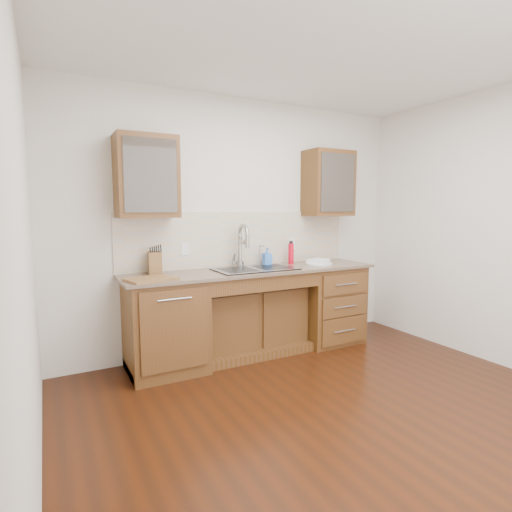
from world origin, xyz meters
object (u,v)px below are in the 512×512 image
soap_bottle (267,257)px  plate (319,264)px  cutting_board (151,279)px  knife_block (155,263)px  water_bottle (291,254)px

soap_bottle → plate: (0.54, -0.23, -0.09)m
plate → cutting_board: size_ratio=0.74×
soap_bottle → knife_block: (-1.25, -0.01, 0.01)m
soap_bottle → water_bottle: size_ratio=0.83×
plate → knife_block: (-1.79, 0.21, 0.10)m
water_bottle → knife_block: (-1.54, 0.01, -0.01)m
soap_bottle → cutting_board: 1.40m
soap_bottle → water_bottle: (0.30, -0.02, 0.02)m
soap_bottle → water_bottle: water_bottle is taller
plate → knife_block: bearing=173.2°
water_bottle → soap_bottle: bearing=175.9°
water_bottle → plate: size_ratio=0.77×
plate → cutting_board: 1.91m
water_bottle → plate: 0.34m
water_bottle → plate: bearing=-39.8°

